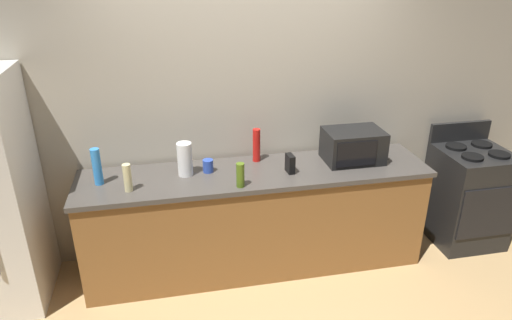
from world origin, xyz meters
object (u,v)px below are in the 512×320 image
stove_range (468,195)px  bottle_hand_soap (128,178)px  paper_towel_roll (185,159)px  bottle_hot_sauce (256,145)px  mug_blue (208,166)px  cordless_phone (290,164)px  bottle_spray_cleaner (97,167)px  microwave (353,146)px  bottle_olive_oil (240,175)px

stove_range → bottle_hand_soap: 3.04m
paper_towel_roll → bottle_hand_soap: bearing=-156.5°
bottle_hot_sauce → mug_blue: (-0.42, -0.13, -0.09)m
cordless_phone → bottle_hot_sauce: bearing=123.8°
cordless_phone → bottle_spray_cleaner: bottle_spray_cleaner is taller
stove_range → bottle_hot_sauce: size_ratio=3.80×
microwave → paper_towel_roll: same height
cordless_phone → bottle_hand_soap: bottle_hand_soap is taller
bottle_hot_sauce → bottle_olive_oil: size_ratio=1.49×
microwave → bottle_spray_cleaner: (-2.05, -0.02, 0.01)m
stove_range → mug_blue: stove_range is taller
stove_range → bottle_spray_cleaner: bottle_spray_cleaner is taller
paper_towel_roll → bottle_olive_oil: paper_towel_roll is taller
microwave → cordless_phone: microwave is taller
stove_range → bottle_olive_oil: 2.24m
microwave → cordless_phone: bearing=-168.6°
mug_blue → bottle_hand_soap: bearing=-161.3°
stove_range → mug_blue: bearing=178.3°
microwave → paper_towel_roll: (-1.40, 0.00, 0.00)m
stove_range → bottle_hot_sauce: bottle_hot_sauce is taller
cordless_phone → paper_towel_roll: bearing=166.8°
bottle_hot_sauce → bottle_hand_soap: bearing=-161.8°
microwave → paper_towel_roll: size_ratio=1.78×
microwave → bottle_hand_soap: microwave is taller
paper_towel_roll → bottle_hot_sauce: bearing=14.2°
microwave → bottle_olive_oil: size_ratio=2.52×
cordless_phone → mug_blue: cordless_phone is taller
bottle_hot_sauce → bottle_spray_cleaner: bearing=-171.9°
bottle_spray_cleaner → mug_blue: size_ratio=2.76×
microwave → bottle_hand_soap: bearing=-174.2°
paper_towel_roll → cordless_phone: paper_towel_roll is taller
bottle_hot_sauce → bottle_olive_oil: bottle_hot_sauce is taller
stove_range → cordless_phone: bearing=-177.7°
bottle_olive_oil → cordless_phone: bearing=21.2°
bottle_hot_sauce → mug_blue: bottle_hot_sauce is taller
bottle_hot_sauce → stove_range: bearing=-5.9°
bottle_hot_sauce → bottle_hand_soap: bottle_hot_sauce is taller
stove_range → microwave: bearing=177.6°
bottle_hot_sauce → microwave: bearing=-11.0°
paper_towel_roll → bottle_olive_oil: bearing=-36.2°
paper_towel_roll → bottle_spray_cleaner: bottle_spray_cleaner is taller
cordless_phone → bottle_olive_oil: bottle_olive_oil is taller
mug_blue → bottle_hot_sauce: bearing=17.4°
bottle_hand_soap → bottle_hot_sauce: bearing=18.2°
bottle_spray_cleaner → microwave: bearing=0.7°
stove_range → bottle_hot_sauce: bearing=174.1°
paper_towel_roll → microwave: bearing=-0.1°
stove_range → paper_towel_roll: bearing=178.9°
bottle_hot_sauce → bottle_olive_oil: 0.49m
paper_towel_roll → bottle_spray_cleaner: size_ratio=0.94×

